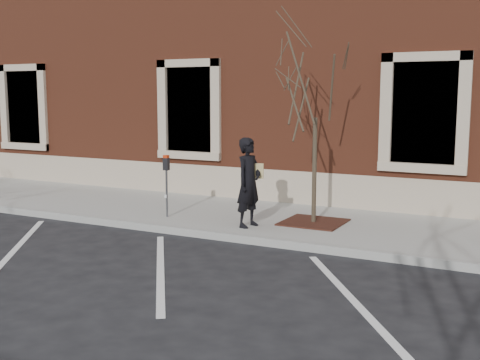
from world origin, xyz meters
The scene contains 9 objects.
ground centered at (0.00, 0.00, 0.00)m, with size 120.00×120.00×0.00m, color #28282B.
sidewalk_near centered at (0.00, 1.75, 0.07)m, with size 40.00×3.50×0.15m, color #9C9A92.
curb_near centered at (0.00, -0.05, 0.07)m, with size 40.00×0.12×0.15m, color #9E9E99.
parking_stripes centered at (0.00, -2.20, 0.00)m, with size 28.00×4.40×0.01m, color silver, non-canonical shape.
building_civic centered at (0.00, 7.74, 4.00)m, with size 40.00×8.62×8.00m.
man centered at (0.16, 0.68, 1.05)m, with size 0.66×0.43×1.80m, color black.
parking_meter centered at (-1.85, 0.72, 1.09)m, with size 0.12×0.09×1.35m.
tree_grate centered at (1.21, 1.60, 0.17)m, with size 1.23×1.23×0.03m, color #401B14.
sapling centered at (1.21, 1.60, 2.93)m, with size 2.38×2.38×3.97m.
Camera 1 is at (5.49, -9.97, 2.82)m, focal length 45.00 mm.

